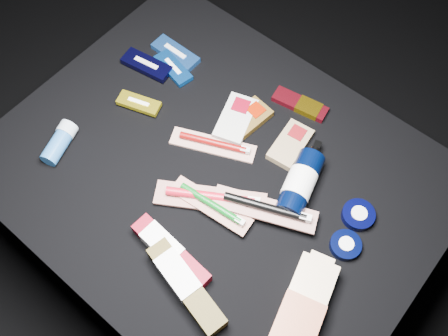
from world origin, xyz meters
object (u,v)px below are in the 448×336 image
Objects in this scene: lotion_bottle at (300,184)px; toothpaste_carton_red at (168,250)px; deodorant_stick at (60,142)px; bodywash_bottle at (300,316)px.

lotion_bottle reaches higher than toothpaste_carton_red.
toothpaste_carton_red is at bearing -22.94° from deodorant_stick.
lotion_bottle is 1.79× the size of deodorant_stick.
deodorant_stick is (-0.65, -0.04, -0.00)m from bodywash_bottle.
bodywash_bottle is at bearing -69.15° from lotion_bottle.
deodorant_stick is (-0.49, -0.26, -0.01)m from lotion_bottle.
bodywash_bottle is (0.16, -0.23, -0.01)m from lotion_bottle.
bodywash_bottle is 0.65m from deodorant_stick.
bodywash_bottle reaches higher than deodorant_stick.
lotion_bottle reaches higher than bodywash_bottle.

